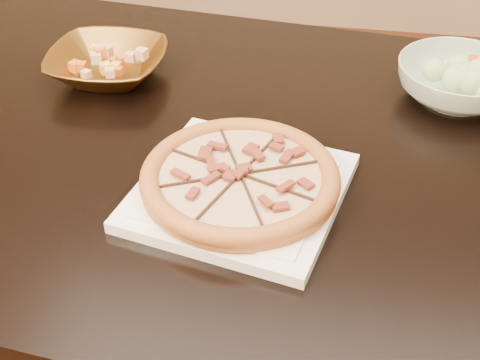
{
  "coord_description": "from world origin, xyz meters",
  "views": [
    {
      "loc": [
        0.02,
        -0.94,
        1.36
      ],
      "look_at": [
        -0.1,
        -0.21,
        0.78
      ],
      "focal_mm": 50.0,
      "sensor_mm": 36.0,
      "label": 1
    }
  ],
  "objects_px": {
    "pizza": "(240,178)",
    "salad_bowl": "(458,82)",
    "plate": "(240,191)",
    "bronze_bowl": "(108,64)",
    "dining_table": "(207,185)"
  },
  "relations": [
    {
      "from": "dining_table",
      "to": "bronze_bowl",
      "type": "relative_size",
      "value": 7.16
    },
    {
      "from": "dining_table",
      "to": "salad_bowl",
      "type": "relative_size",
      "value": 7.13
    },
    {
      "from": "bronze_bowl",
      "to": "salad_bowl",
      "type": "xyz_separation_m",
      "value": [
        0.62,
        0.03,
        0.01
      ]
    },
    {
      "from": "dining_table",
      "to": "salad_bowl",
      "type": "height_order",
      "value": "salad_bowl"
    },
    {
      "from": "plate",
      "to": "salad_bowl",
      "type": "xyz_separation_m",
      "value": [
        0.33,
        0.33,
        0.02
      ]
    },
    {
      "from": "plate",
      "to": "bronze_bowl",
      "type": "relative_size",
      "value": 1.57
    },
    {
      "from": "bronze_bowl",
      "to": "dining_table",
      "type": "bearing_deg",
      "value": -37.47
    },
    {
      "from": "pizza",
      "to": "bronze_bowl",
      "type": "bearing_deg",
      "value": 134.19
    },
    {
      "from": "pizza",
      "to": "bronze_bowl",
      "type": "xyz_separation_m",
      "value": [
        -0.3,
        0.3,
        -0.01
      ]
    },
    {
      "from": "pizza",
      "to": "salad_bowl",
      "type": "distance_m",
      "value": 0.46
    },
    {
      "from": "pizza",
      "to": "bronze_bowl",
      "type": "distance_m",
      "value": 0.42
    },
    {
      "from": "dining_table",
      "to": "plate",
      "type": "xyz_separation_m",
      "value": [
        0.08,
        -0.14,
        0.11
      ]
    },
    {
      "from": "plate",
      "to": "pizza",
      "type": "distance_m",
      "value": 0.02
    },
    {
      "from": "plate",
      "to": "salad_bowl",
      "type": "relative_size",
      "value": 1.56
    },
    {
      "from": "dining_table",
      "to": "pizza",
      "type": "bearing_deg",
      "value": -60.01
    }
  ]
}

